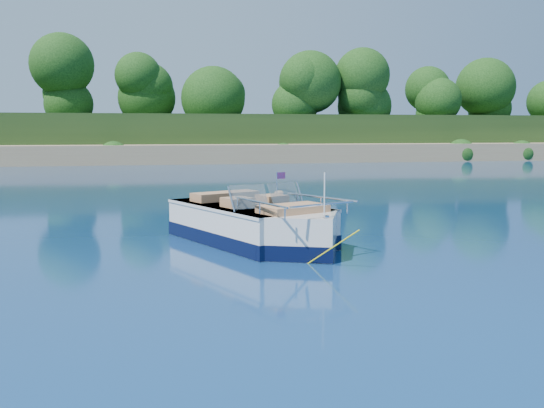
# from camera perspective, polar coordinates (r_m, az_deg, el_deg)

# --- Properties ---
(ground) EXTENTS (160.00, 160.00, 0.00)m
(ground) POSITION_cam_1_polar(r_m,az_deg,el_deg) (13.65, 0.67, -4.34)
(ground) COLOR #091E44
(ground) RESTS_ON ground
(shoreline) EXTENTS (170.00, 59.00, 6.00)m
(shoreline) POSITION_cam_1_polar(r_m,az_deg,el_deg) (76.91, -9.70, 5.63)
(shoreline) COLOR #977A57
(shoreline) RESTS_ON ground
(treeline) EXTENTS (150.00, 7.12, 8.19)m
(treeline) POSITION_cam_1_polar(r_m,az_deg,el_deg) (54.23, -8.82, 9.95)
(treeline) COLOR black
(treeline) RESTS_ON ground
(motorboat) EXTENTS (3.78, 5.83, 2.08)m
(motorboat) POSITION_cam_1_polar(r_m,az_deg,el_deg) (14.25, -1.27, -2.21)
(motorboat) COLOR silver
(motorboat) RESTS_ON ground
(tow_tube) EXTENTS (1.69, 1.69, 0.37)m
(tow_tube) POSITION_cam_1_polar(r_m,az_deg,el_deg) (17.15, 0.71, -1.68)
(tow_tube) COLOR #EBEA07
(tow_tube) RESTS_ON ground
(boy) EXTENTS (0.53, 0.87, 1.60)m
(boy) POSITION_cam_1_polar(r_m,az_deg,el_deg) (17.15, 0.78, -2.00)
(boy) COLOR tan
(boy) RESTS_ON ground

